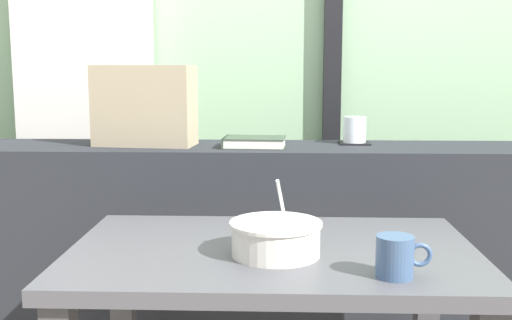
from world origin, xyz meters
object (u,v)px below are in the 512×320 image
at_px(closed_book, 254,142).
at_px(soup_bowl, 277,238).
at_px(throw_pillow, 145,106).
at_px(breakfast_table, 273,303).
at_px(coaster_square, 354,143).
at_px(juice_glass, 354,131).
at_px(ceramic_mug, 396,256).

bearing_deg(closed_book, soup_bowl, -83.08).
xyz_separation_m(throw_pillow, soup_bowl, (0.43, -0.67, -0.25)).
bearing_deg(closed_book, breakfast_table, -83.29).
relative_size(closed_book, soup_bowl, 0.98).
xyz_separation_m(breakfast_table, coaster_square, (0.26, 0.67, 0.30)).
bearing_deg(breakfast_table, coaster_square, 68.58).
distance_m(breakfast_table, closed_book, 0.66).
distance_m(closed_book, soup_bowl, 0.65).
relative_size(breakfast_table, coaster_square, 9.46).
relative_size(breakfast_table, throw_pillow, 2.96).
bearing_deg(coaster_square, soup_bowl, -109.18).
height_order(coaster_square, soup_bowl, soup_bowl).
bearing_deg(juice_glass, throw_pillow, -174.64).
distance_m(juice_glass, ceramic_mug, 0.88).
bearing_deg(juice_glass, soup_bowl, -109.18).
relative_size(throw_pillow, ceramic_mug, 2.83).
distance_m(throw_pillow, ceramic_mug, 1.08).
distance_m(breakfast_table, coaster_square, 0.78).
bearing_deg(coaster_square, ceramic_mug, -91.00).
bearing_deg(juice_glass, breakfast_table, -111.42).
xyz_separation_m(soup_bowl, ceramic_mug, (0.24, -0.14, 0.00)).
bearing_deg(throw_pillow, closed_book, -5.55).
xyz_separation_m(breakfast_table, ceramic_mug, (0.25, -0.20, 0.18)).
distance_m(coaster_square, closed_book, 0.35).
relative_size(coaster_square, closed_book, 0.49).
height_order(breakfast_table, coaster_square, coaster_square).
bearing_deg(breakfast_table, soup_bowl, -81.09).
height_order(coaster_square, juice_glass, juice_glass).
bearing_deg(throw_pillow, ceramic_mug, -50.11).
height_order(closed_book, ceramic_mug, closed_book).
height_order(throw_pillow, soup_bowl, throw_pillow).
xyz_separation_m(juice_glass, ceramic_mug, (-0.02, -0.87, -0.16)).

